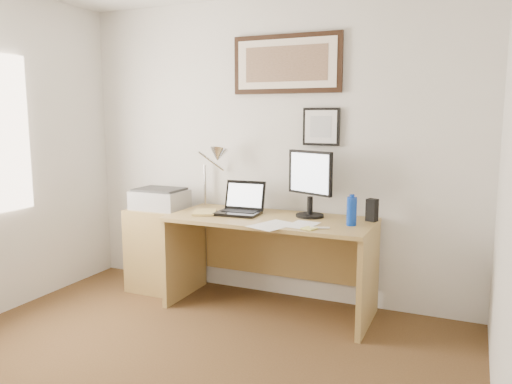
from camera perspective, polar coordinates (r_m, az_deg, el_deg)
The scene contains 17 objects.
wall_back at distance 4.22m, azimuth 1.63°, elevation 4.82°, with size 3.50×0.02×2.50m, color silver.
side_cabinet at distance 4.53m, azimuth -10.91°, elevation -6.44°, with size 0.50×0.40×0.73m, color olive.
water_bottle at distance 3.67m, azimuth 10.87°, elevation -2.18°, with size 0.07×0.07×0.21m, color #0C33A2.
bottle_cap at distance 3.65m, azimuth 10.93°, elevation -0.43°, with size 0.04×0.04×0.02m, color #0C33A2.
speaker at distance 3.85m, azimuth 13.12°, elevation -2.03°, with size 0.08×0.07×0.17m, color black.
paper_sheet_a at distance 3.63m, azimuth 1.93°, elevation -3.81°, with size 0.23×0.33×0.00m, color white.
paper_sheet_b at distance 3.65m, azimuth 5.32°, elevation -3.74°, with size 0.19×0.27×0.00m, color white.
sticky_pad at distance 3.52m, azimuth 6.09°, elevation -4.15°, with size 0.09×0.09×0.01m, color #E0E06A.
marker_pen at distance 3.54m, azimuth 7.30°, elevation -4.08°, with size 0.02×0.02×0.14m, color white.
book at distance 4.09m, azimuth -7.14°, elevation -2.32°, with size 0.18×0.24×0.02m, color tan.
desk at distance 4.03m, azimuth 2.03°, elevation -6.00°, with size 1.60×0.70×0.75m.
laptop at distance 4.04m, azimuth -1.76°, elevation -1.69°, with size 0.35×0.31×0.26m.
lcd_monitor at distance 3.89m, azimuth 6.19°, elevation 1.34°, with size 0.40×0.22×0.52m.
printer at distance 4.44m, azimuth -10.93°, elevation -0.75°, with size 0.44×0.34×0.18m.
desk_lamp at distance 4.23m, azimuth -4.49°, elevation 3.95°, with size 0.29×0.27×0.53m.
picture_large at distance 4.15m, azimuth 3.50°, elevation 14.41°, with size 0.92×0.04×0.47m.
picture_small at distance 4.04m, azimuth 7.46°, elevation 7.41°, with size 0.30×0.03×0.30m.
Camera 1 is at (1.59, -1.90, 1.54)m, focal length 35.00 mm.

